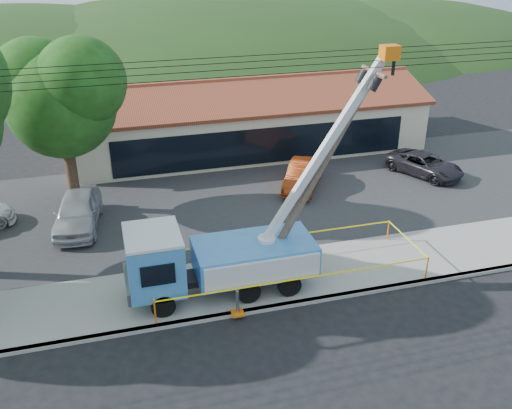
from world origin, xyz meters
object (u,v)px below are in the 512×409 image
object	(u,v)px
utility_truck	(216,256)
car_dark	(423,176)
car_silver	(80,228)
leaning_pole	(324,162)
car_red	(302,189)

from	to	relation	value
utility_truck	car_dark	world-z (taller)	utility_truck
utility_truck	car_dark	xyz separation A→B (m)	(14.28, 8.48, -1.75)
utility_truck	car_silver	size ratio (longest dim) A/B	2.10
leaning_pole	car_silver	size ratio (longest dim) A/B	1.87
car_red	car_dark	distance (m)	7.52
car_silver	car_red	size ratio (longest dim) A/B	1.11
leaning_pole	car_silver	distance (m)	13.03
leaning_pole	utility_truck	bearing A→B (deg)	-178.47
car_red	car_silver	bearing A→B (deg)	-142.38
leaning_pole	car_dark	bearing A→B (deg)	40.06
car_dark	car_silver	bearing A→B (deg)	157.12
car_silver	car_dark	bearing A→B (deg)	11.15
car_silver	car_dark	size ratio (longest dim) A/B	1.08
utility_truck	car_dark	bearing A→B (deg)	30.70
car_silver	car_dark	distance (m)	19.63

